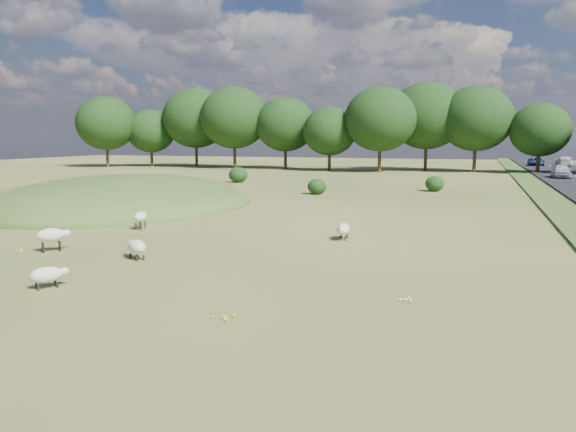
# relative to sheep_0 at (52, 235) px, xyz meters

# --- Properties ---
(ground) EXTENTS (160.00, 160.00, 0.00)m
(ground) POSITION_rel_sheep_0_xyz_m (5.80, 21.63, -0.64)
(ground) COLOR #3F5A1C
(ground) RESTS_ON ground
(mound) EXTENTS (16.00, 20.00, 4.00)m
(mound) POSITION_rel_sheep_0_xyz_m (-6.20, 13.63, -0.64)
(mound) COLOR #33561E
(mound) RESTS_ON ground
(treeline) EXTENTS (96.28, 14.66, 11.70)m
(treeline) POSITION_rel_sheep_0_xyz_m (4.75, 57.07, 5.92)
(treeline) COLOR black
(treeline) RESTS_ON ground
(shrubs) EXTENTS (20.78, 10.45, 1.53)m
(shrubs) POSITION_rel_sheep_0_xyz_m (1.16, 30.33, 0.05)
(shrubs) COLOR black
(shrubs) RESTS_ON ground
(sheep_0) EXTENTS (1.13, 1.23, 0.92)m
(sheep_0) POSITION_rel_sheep_0_xyz_m (0.00, 0.00, 0.00)
(sheep_0) COLOR beige
(sheep_0) RESTS_ON ground
(sheep_1) EXTENTS (0.92, 1.12, 0.65)m
(sheep_1) POSITION_rel_sheep_0_xyz_m (3.70, -4.43, -0.23)
(sheep_1) COLOR beige
(sheep_1) RESTS_ON ground
(sheep_2) EXTENTS (0.74, 1.24, 0.86)m
(sheep_2) POSITION_rel_sheep_0_xyz_m (0.24, 5.72, -0.04)
(sheep_2) COLOR beige
(sheep_2) RESTS_ON ground
(sheep_3) EXTENTS (0.64, 1.27, 0.72)m
(sheep_3) POSITION_rel_sheep_0_xyz_m (10.17, 6.13, -0.19)
(sheep_3) COLOR beige
(sheep_3) RESTS_ON ground
(sheep_4) EXTENTS (1.26, 1.06, 0.73)m
(sheep_4) POSITION_rel_sheep_0_xyz_m (3.90, -0.15, -0.18)
(sheep_4) COLOR beige
(sheep_4) RESTS_ON ground
(car_1) EXTENTS (1.96, 4.82, 1.40)m
(car_1) POSITION_rel_sheep_0_xyz_m (27.70, 73.94, 0.31)
(car_1) COLOR silver
(car_1) RESTS_ON road
(car_3) EXTENTS (1.68, 4.18, 1.42)m
(car_3) POSITION_rel_sheep_0_xyz_m (23.90, 46.97, 0.32)
(car_3) COLOR silver
(car_3) RESTS_ON road
(car_6) EXTENTS (2.05, 4.45, 1.24)m
(car_6) POSITION_rel_sheep_0_xyz_m (23.90, 73.60, 0.23)
(car_6) COLOR navy
(car_6) RESTS_ON road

